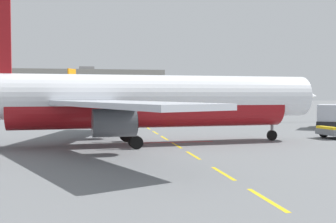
% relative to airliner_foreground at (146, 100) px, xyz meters
% --- Properties ---
extents(ground, '(400.00, 400.00, 0.00)m').
position_rel_airliner_foreground_xyz_m(ground, '(24.54, 19.12, -3.95)').
color(ground, slate).
extents(apron_paint_markings, '(8.00, 98.59, 0.01)m').
position_rel_airliner_foreground_xyz_m(apron_paint_markings, '(2.54, 17.35, -3.95)').
color(apron_paint_markings, yellow).
rests_on(apron_paint_markings, ground).
extents(airliner_foreground, '(34.81, 34.54, 12.20)m').
position_rel_airliner_foreground_xyz_m(airliner_foreground, '(0.00, 0.00, 0.00)').
color(airliner_foreground, white).
rests_on(airliner_foreground, ground).
extents(airliner_mid_left, '(29.96, 31.57, 11.55)m').
position_rel_airliner_foreground_xyz_m(airliner_mid_left, '(-15.71, 69.88, -0.21)').
color(airliner_mid_left, white).
rests_on(airliner_mid_left, ground).
extents(fuel_service_truck, '(6.09, 7.06, 3.14)m').
position_rel_airliner_foreground_xyz_m(fuel_service_truck, '(25.99, 12.77, -2.30)').
color(fuel_service_truck, black).
rests_on(fuel_service_truck, ground).
extents(terminal_satellite, '(85.26, 23.98, 15.48)m').
position_rel_airliner_foreground_xyz_m(terminal_satellite, '(-19.20, 132.31, 3.00)').
color(terminal_satellite, '#9E998E').
rests_on(terminal_satellite, ground).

